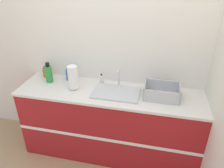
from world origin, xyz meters
TOP-DOWN VIEW (x-y plane):
  - ground_plane at (0.00, 0.00)m, footprint 12.00×12.00m
  - wall_back at (0.00, 0.60)m, footprint 4.55×0.06m
  - wall_right at (1.10, 0.28)m, footprint 0.06×2.57m
  - counter_cabinet at (0.00, 0.28)m, footprint 2.17×0.59m
  - sink at (0.08, 0.27)m, footprint 0.53×0.34m
  - paper_towel_roll at (-0.43, 0.26)m, footprint 0.12×0.12m
  - dish_rack at (0.58, 0.30)m, footprint 0.38×0.27m
  - bottle_green at (-0.79, 0.36)m, footprint 0.09×0.09m
  - bottle_blue at (-0.57, 0.46)m, footprint 0.07×0.07m
  - bottle_amber at (-0.90, 0.48)m, footprint 0.09×0.09m
  - soap_dispenser at (-0.15, 0.47)m, footprint 0.05×0.05m

SIDE VIEW (x-z plane):
  - ground_plane at x=0.00m, z-range 0.00..0.00m
  - counter_cabinet at x=0.00m, z-range 0.00..0.91m
  - sink at x=0.08m, z-range 0.81..1.05m
  - dish_rack at x=0.58m, z-range 0.89..1.04m
  - soap_dispenser at x=-0.15m, z-range 0.91..1.03m
  - bottle_amber at x=-0.90m, z-range 0.91..1.05m
  - bottle_blue at x=-0.57m, z-range 0.90..1.08m
  - bottle_green at x=-0.79m, z-range 0.90..1.15m
  - paper_towel_roll at x=-0.43m, z-range 0.92..1.20m
  - wall_back at x=0.00m, z-range 0.00..2.60m
  - wall_right at x=1.10m, z-range 0.00..2.60m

